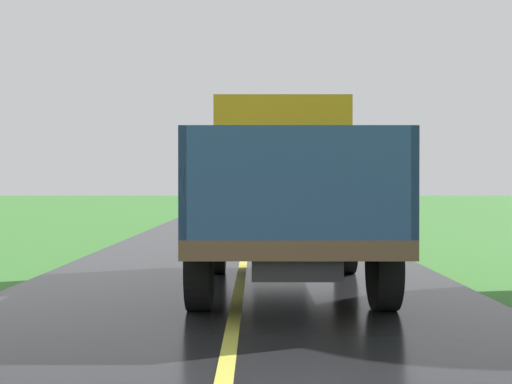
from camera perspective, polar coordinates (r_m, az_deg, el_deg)
banana_truck_near at (r=10.48m, az=2.23°, el=0.35°), size 2.38×5.82×2.80m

